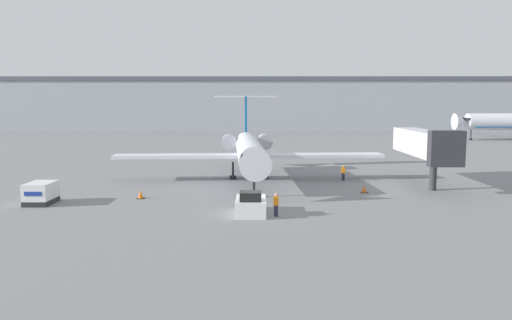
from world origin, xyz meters
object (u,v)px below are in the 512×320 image
worker_near_tug (276,204)px  traffic_cone_left (141,195)px  pushback_tug (251,205)px  airplane_main (249,150)px  worker_by_wing (343,172)px  luggage_cart (41,193)px  traffic_cone_right (364,189)px  jet_bridge (425,144)px

worker_near_tug → traffic_cone_left: worker_near_tug is taller
pushback_tug → airplane_main: bearing=91.5°
traffic_cone_left → worker_near_tug: bearing=-30.4°
worker_by_wing → luggage_cart: bearing=-155.2°
airplane_main → traffic_cone_left: size_ratio=39.45×
pushback_tug → traffic_cone_left: pushback_tug is taller
airplane_main → traffic_cone_left: bearing=-130.9°
airplane_main → traffic_cone_right: (11.41, -8.13, -3.06)m
luggage_cart → airplane_main: bearing=37.5°
traffic_cone_left → traffic_cone_right: 21.42m
pushback_tug → luggage_cart: pushback_tug is taller
pushback_tug → worker_by_wing: pushback_tug is taller
luggage_cart → worker_by_wing: (28.50, 13.14, -0.02)m
pushback_tug → traffic_cone_left: (-10.23, 6.34, -0.37)m
worker_by_wing → traffic_cone_right: (0.79, -7.56, -0.56)m
worker_near_tug → traffic_cone_right: bearing=48.8°
pushback_tug → traffic_cone_left: bearing=148.2°
luggage_cart → worker_by_wing: 31.38m
traffic_cone_left → airplane_main: bearing=49.1°
worker_near_tug → traffic_cone_right: worker_near_tug is taller
airplane_main → worker_near_tug: bearing=-82.5°
worker_by_wing → traffic_cone_left: 23.04m
luggage_cart → jet_bridge: bearing=15.2°
worker_by_wing → traffic_cone_left: worker_by_wing is taller
luggage_cart → jet_bridge: (36.46, 9.91, 3.51)m
luggage_cart → jet_bridge: jet_bridge is taller
worker_near_tug → traffic_cone_right: (9.00, 10.29, -0.60)m
traffic_cone_right → jet_bridge: size_ratio=0.05×
traffic_cone_right → traffic_cone_left: bearing=-171.6°
worker_near_tug → jet_bridge: (16.17, 14.62, 3.49)m
pushback_tug → worker_near_tug: bearing=-22.6°
airplane_main → worker_near_tug: (2.41, -18.43, -2.45)m
pushback_tug → worker_by_wing: 19.84m
airplane_main → pushback_tug: (0.45, -17.61, -2.68)m
pushback_tug → luggage_cart: (-18.33, 3.89, 0.21)m
pushback_tug → jet_bridge: size_ratio=0.29×
traffic_cone_right → luggage_cart: bearing=-169.2°
luggage_cart → traffic_cone_right: size_ratio=4.12×
traffic_cone_right → airplane_main: bearing=144.5°
airplane_main → worker_by_wing: airplane_main is taller
airplane_main → luggage_cart: 22.67m
luggage_cart → traffic_cone_right: (29.29, 5.58, -0.58)m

